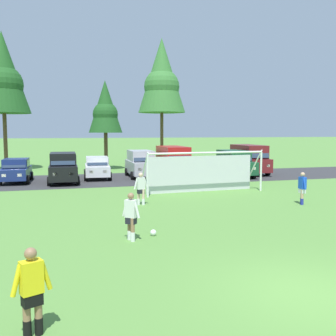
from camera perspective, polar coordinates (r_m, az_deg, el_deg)
ground_plane at (r=23.14m, az=-2.17°, el=-3.68°), size 400.00×400.00×0.00m
parking_lot_strip at (r=30.04m, az=-5.35°, el=-1.57°), size 52.00×8.40×0.01m
soccer_ball at (r=13.70m, az=-2.22°, el=-9.65°), size 0.22×0.22×0.22m
soccer_goal at (r=23.26m, az=5.11°, el=-0.44°), size 7.52×2.38×2.57m
referee at (r=7.56m, az=-19.72°, el=-17.09°), size 0.74×0.37×1.64m
player_striker_near at (r=12.99m, az=-5.56°, el=-7.27°), size 0.56×0.60×1.64m
player_midfield_center at (r=20.42m, az=19.47°, el=-2.89°), size 0.27×0.73×1.64m
player_defender_far at (r=19.16m, az=-4.09°, el=-3.12°), size 0.75×0.31×1.64m
parked_car_slot_far_left at (r=29.73m, az=-21.80°, el=-0.33°), size 2.13×4.25×1.72m
parked_car_slot_left at (r=28.42m, az=-15.42°, el=0.10°), size 2.17×4.61×2.16m
parked_car_slot_center_left at (r=30.33m, az=-10.57°, el=0.08°), size 2.21×4.29×1.72m
parked_car_slot_center at (r=30.79m, az=-4.07°, el=0.68°), size 2.17×4.62×2.16m
parked_car_slot_center_right at (r=29.82m, az=0.77°, el=0.98°), size 2.29×4.85×2.52m
parked_car_slot_right at (r=31.57m, az=9.88°, el=0.73°), size 2.19×4.63×2.16m
parked_car_slot_far_right at (r=33.81m, az=12.06°, el=1.39°), size 2.37×4.89×2.52m
tree_left_edge at (r=39.62m, az=-23.52°, el=12.66°), size 4.87×4.87×12.98m
tree_mid_left at (r=37.47m, az=-9.38°, el=8.79°), size 3.22×3.22×8.58m
tree_center_back at (r=43.07m, az=-0.95°, el=13.32°), size 5.21×5.21×13.88m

